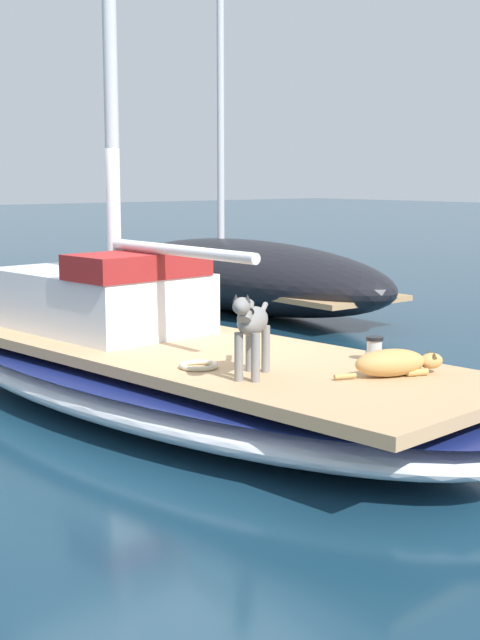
# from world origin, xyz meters

# --- Properties ---
(ground_plane) EXTENTS (120.00, 120.00, 0.00)m
(ground_plane) POSITION_xyz_m (0.00, 0.00, 0.00)
(ground_plane) COLOR #143347
(sailboat_main) EXTENTS (3.14, 7.43, 0.66)m
(sailboat_main) POSITION_xyz_m (0.00, 0.00, 0.34)
(sailboat_main) COLOR white
(sailboat_main) RESTS_ON ground
(cabin_house) EXTENTS (1.59, 2.33, 0.84)m
(cabin_house) POSITION_xyz_m (-0.11, 1.11, 1.01)
(cabin_house) COLOR silver
(cabin_house) RESTS_ON sailboat_main
(dog_grey) EXTENTS (0.80, 0.63, 0.70)m
(dog_grey) POSITION_xyz_m (-0.36, -1.58, 1.08)
(dog_grey) COLOR gray
(dog_grey) RESTS_ON sailboat_main
(dog_tan) EXTENTS (0.92, 0.45, 0.22)m
(dog_tan) POSITION_xyz_m (0.55, -2.26, 0.77)
(dog_tan) COLOR tan
(dog_tan) RESTS_ON sailboat_main
(deck_winch) EXTENTS (0.16, 0.16, 0.21)m
(deck_winch) POSITION_xyz_m (0.88, -1.75, 0.76)
(deck_winch) COLOR #B7B7BC
(deck_winch) RESTS_ON sailboat_main
(coiled_rope) EXTENTS (0.32, 0.32, 0.04)m
(coiled_rope) POSITION_xyz_m (-0.47, -1.04, 0.68)
(coiled_rope) COLOR beige
(coiled_rope) RESTS_ON sailboat_main
(moored_boat_starboard_side) EXTENTS (2.13, 6.48, 5.51)m
(moored_boat_starboard_side) POSITION_xyz_m (4.66, 4.57, 0.61)
(moored_boat_starboard_side) COLOR black
(moored_boat_starboard_side) RESTS_ON ground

